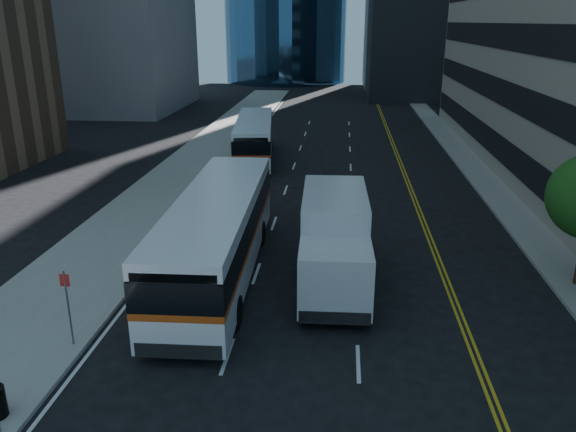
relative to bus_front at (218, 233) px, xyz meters
name	(u,v)px	position (x,y,z in m)	size (l,w,h in m)	color
ground	(341,405)	(4.96, -7.70, -1.83)	(160.00, 160.00, 0.00)	black
sidewalk_west	(194,166)	(-5.54, 17.30, -1.76)	(5.00, 90.00, 0.15)	gray
sidewalk_east	(478,173)	(13.96, 17.30, -1.76)	(2.00, 90.00, 0.15)	gray
bus_front	(218,233)	(0.00, 0.00, 0.00)	(3.20, 13.10, 3.36)	white
bus_rear	(254,137)	(-1.64, 20.18, -0.21)	(3.82, 11.75, 2.98)	white
box_truck	(334,240)	(4.60, -0.32, -0.01)	(2.70, 7.28, 3.45)	silver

